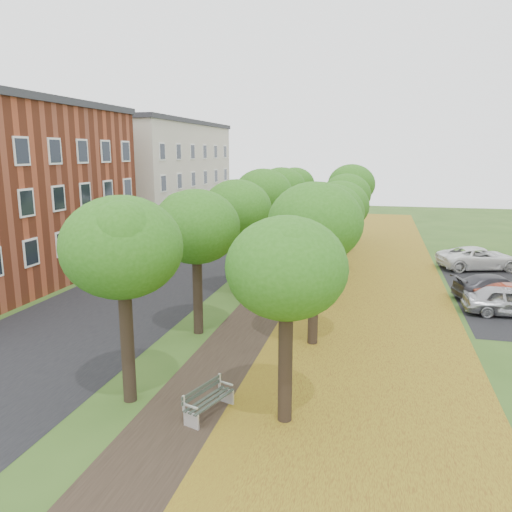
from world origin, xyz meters
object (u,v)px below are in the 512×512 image
Objects in this scene: car_grey at (497,288)px; car_white at (479,258)px; bench at (208,400)px; car_silver at (509,301)px.

car_grey is 0.84× the size of car_white.
car_silver is at bearing -22.95° from bench.
car_silver is 9.75m from car_white.
car_grey is at bearing 159.82° from car_white.
car_white reaches higher than car_silver.
bench is at bearing 135.45° from car_silver.
bench is 24.26m from car_white.
bench is at bearing 127.72° from car_grey.
bench is 0.36× the size of car_white.
bench is 15.93m from car_silver.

